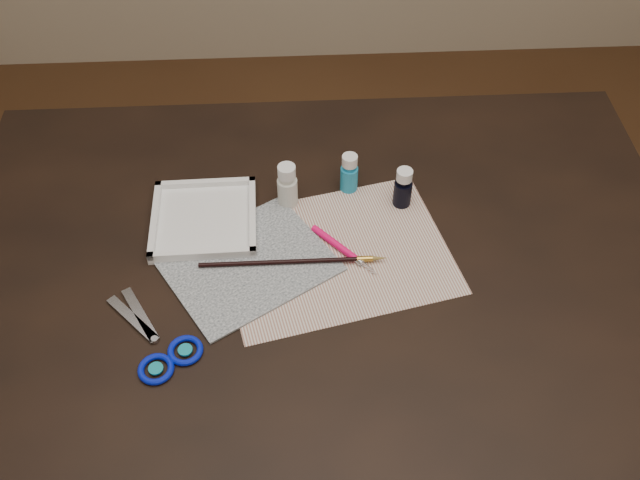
{
  "coord_description": "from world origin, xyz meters",
  "views": [
    {
      "loc": [
        -0.04,
        -0.8,
        1.69
      ],
      "look_at": [
        0.0,
        0.0,
        0.8
      ],
      "focal_mm": 40.0,
      "sensor_mm": 36.0,
      "label": 1
    }
  ],
  "objects_px": {
    "paper": "(336,253)",
    "palette_tray": "(204,219)",
    "paint_bottle_white": "(287,185)",
    "paint_bottle_cyan": "(349,173)",
    "paint_bottle_navy": "(403,188)",
    "canvas": "(248,264)",
    "scissors": "(144,334)"
  },
  "relations": [
    {
      "from": "canvas",
      "to": "scissors",
      "type": "distance_m",
      "value": 0.21
    },
    {
      "from": "scissors",
      "to": "palette_tray",
      "type": "relative_size",
      "value": 1.16
    },
    {
      "from": "paint_bottle_cyan",
      "to": "palette_tray",
      "type": "height_order",
      "value": "paint_bottle_cyan"
    },
    {
      "from": "paint_bottle_white",
      "to": "paint_bottle_cyan",
      "type": "distance_m",
      "value": 0.12
    },
    {
      "from": "paint_bottle_white",
      "to": "paint_bottle_navy",
      "type": "relative_size",
      "value": 1.11
    },
    {
      "from": "paper",
      "to": "palette_tray",
      "type": "xyz_separation_m",
      "value": [
        -0.23,
        0.09,
        0.01
      ]
    },
    {
      "from": "paint_bottle_white",
      "to": "paper",
      "type": "bearing_deg",
      "value": -58.06
    },
    {
      "from": "paper",
      "to": "paint_bottle_white",
      "type": "xyz_separation_m",
      "value": [
        -0.08,
        0.13,
        0.04
      ]
    },
    {
      "from": "scissors",
      "to": "paint_bottle_navy",
      "type": "bearing_deg",
      "value": -101.89
    },
    {
      "from": "paint_bottle_white",
      "to": "palette_tray",
      "type": "distance_m",
      "value": 0.16
    },
    {
      "from": "paper",
      "to": "palette_tray",
      "type": "relative_size",
      "value": 2.07
    },
    {
      "from": "paper",
      "to": "paint_bottle_navy",
      "type": "bearing_deg",
      "value": 42.09
    },
    {
      "from": "paint_bottle_white",
      "to": "canvas",
      "type": "bearing_deg",
      "value": -115.81
    },
    {
      "from": "canvas",
      "to": "scissors",
      "type": "bearing_deg",
      "value": -139.49
    },
    {
      "from": "canvas",
      "to": "paint_bottle_navy",
      "type": "xyz_separation_m",
      "value": [
        0.28,
        0.14,
        0.04
      ]
    },
    {
      "from": "paint_bottle_white",
      "to": "palette_tray",
      "type": "bearing_deg",
      "value": -163.98
    },
    {
      "from": "palette_tray",
      "to": "paint_bottle_white",
      "type": "bearing_deg",
      "value": 16.02
    },
    {
      "from": "paper",
      "to": "palette_tray",
      "type": "distance_m",
      "value": 0.25
    },
    {
      "from": "paper",
      "to": "paint_bottle_cyan",
      "type": "bearing_deg",
      "value": 77.81
    },
    {
      "from": "canvas",
      "to": "paint_bottle_white",
      "type": "height_order",
      "value": "paint_bottle_white"
    },
    {
      "from": "paint_bottle_cyan",
      "to": "scissors",
      "type": "bearing_deg",
      "value": -137.58
    },
    {
      "from": "paint_bottle_cyan",
      "to": "paint_bottle_navy",
      "type": "height_order",
      "value": "same"
    },
    {
      "from": "paper",
      "to": "scissors",
      "type": "distance_m",
      "value": 0.35
    },
    {
      "from": "paint_bottle_white",
      "to": "palette_tray",
      "type": "relative_size",
      "value": 0.48
    },
    {
      "from": "paint_bottle_cyan",
      "to": "palette_tray",
      "type": "xyz_separation_m",
      "value": [
        -0.27,
        -0.08,
        -0.03
      ]
    },
    {
      "from": "paper",
      "to": "paint_bottle_white",
      "type": "height_order",
      "value": "paint_bottle_white"
    },
    {
      "from": "paper",
      "to": "canvas",
      "type": "xyz_separation_m",
      "value": [
        -0.15,
        -0.02,
        0.0
      ]
    },
    {
      "from": "paper",
      "to": "paint_bottle_cyan",
      "type": "height_order",
      "value": "paint_bottle_cyan"
    },
    {
      "from": "canvas",
      "to": "paint_bottle_cyan",
      "type": "distance_m",
      "value": 0.26
    },
    {
      "from": "paint_bottle_cyan",
      "to": "paint_bottle_navy",
      "type": "xyz_separation_m",
      "value": [
        0.1,
        -0.05,
        0.0
      ]
    },
    {
      "from": "scissors",
      "to": "palette_tray",
      "type": "height_order",
      "value": "palette_tray"
    },
    {
      "from": "canvas",
      "to": "palette_tray",
      "type": "relative_size",
      "value": 1.43
    }
  ]
}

